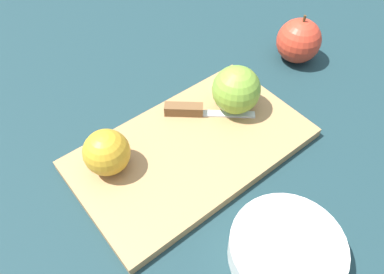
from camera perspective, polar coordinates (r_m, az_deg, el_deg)
The scene contains 8 objects.
ground_plane at distance 0.61m, azimuth 0.00°, elevation -2.24°, with size 4.00×4.00×0.00m, color #193338.
cutting_board at distance 0.61m, azimuth 0.00°, elevation -1.74°, with size 0.39×0.23×0.02m.
apple_half_left at distance 0.56m, azimuth -12.84°, elevation -2.29°, with size 0.07×0.07×0.07m.
apple_half_right at distance 0.63m, azimuth 6.75°, elevation 7.14°, with size 0.08×0.08×0.08m.
knife at distance 0.64m, azimuth -0.30°, elevation 4.12°, with size 0.12×0.12×0.02m.
apple_slice at distance 0.69m, azimuth 5.96°, elevation 7.40°, with size 0.06×0.06×0.01m.
apple_whole at distance 0.79m, azimuth 15.95°, elevation 13.92°, with size 0.09×0.09×0.10m.
bowl at distance 0.52m, azimuth 14.21°, elevation -16.23°, with size 0.15×0.15×0.04m.
Camera 1 is at (-0.25, -0.29, 0.48)m, focal length 35.00 mm.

